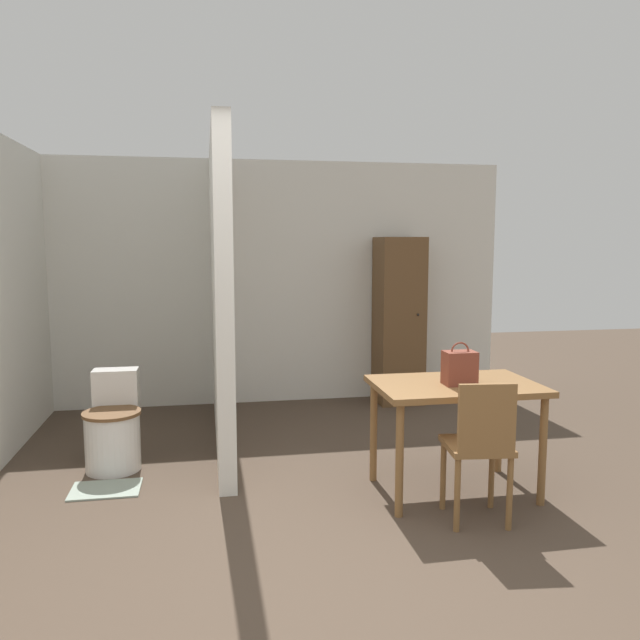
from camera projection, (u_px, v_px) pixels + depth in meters
ground_plane at (332, 600)px, 2.93m from camera, size 16.00×16.00×0.00m
wall_back at (260, 283)px, 6.48m from camera, size 5.14×0.12×2.50m
partition_wall at (220, 294)px, 5.16m from camera, size 0.12×2.44×2.50m
dining_table at (455, 396)px, 4.12m from camera, size 1.07×0.72×0.75m
wooden_chair at (480, 444)px, 3.67m from camera, size 0.41×0.41×0.88m
toilet at (113, 430)px, 4.63m from camera, size 0.42×0.57×0.70m
handbag at (460, 368)px, 4.05m from camera, size 0.21×0.14×0.28m
wooden_cabinet at (399, 321)px, 6.48m from camera, size 0.46×0.48×1.72m
bath_mat at (106, 489)px, 4.23m from camera, size 0.46×0.33×0.01m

